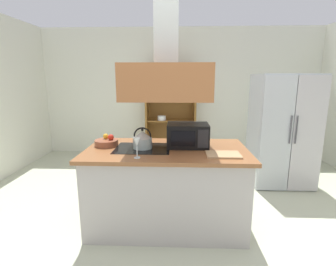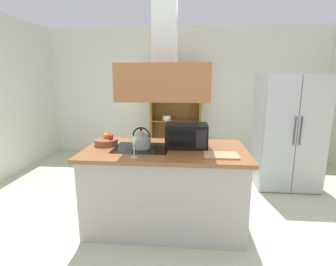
# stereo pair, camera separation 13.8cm
# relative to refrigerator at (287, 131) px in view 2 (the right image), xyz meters

# --- Properties ---
(ground_plane) EXTENTS (7.80, 7.80, 0.00)m
(ground_plane) POSITION_rel_refrigerator_xyz_m (-1.61, -1.33, -0.86)
(ground_plane) COLOR beige
(wall_back) EXTENTS (6.00, 0.12, 2.70)m
(wall_back) POSITION_rel_refrigerator_xyz_m (-1.61, 1.67, 0.49)
(wall_back) COLOR silver
(wall_back) RESTS_ON ground
(kitchen_island) EXTENTS (1.77, 0.97, 0.90)m
(kitchen_island) POSITION_rel_refrigerator_xyz_m (-1.75, -1.28, -0.41)
(kitchen_island) COLOR #B3ADA8
(kitchen_island) RESTS_ON ground
(range_hood) EXTENTS (0.90, 0.70, 1.26)m
(range_hood) POSITION_rel_refrigerator_xyz_m (-1.75, -1.28, 0.87)
(range_hood) COLOR #A66337
(refrigerator) EXTENTS (0.90, 0.77, 1.72)m
(refrigerator) POSITION_rel_refrigerator_xyz_m (0.00, 0.00, 0.00)
(refrigerator) COLOR #B0B8C1
(refrigerator) RESTS_ON ground
(dish_cabinet) EXTENTS (1.06, 0.40, 1.93)m
(dish_cabinet) POSITION_rel_refrigerator_xyz_m (-1.79, 1.46, -0.00)
(dish_cabinet) COLOR brown
(dish_cabinet) RESTS_ON ground
(kettle) EXTENTS (0.21, 0.21, 0.23)m
(kettle) POSITION_rel_refrigerator_xyz_m (-2.02, -1.28, 0.14)
(kettle) COLOR #B1C4BF
(kettle) RESTS_ON kitchen_island
(cutting_board) EXTENTS (0.34, 0.24, 0.02)m
(cutting_board) POSITION_rel_refrigerator_xyz_m (-1.17, -1.51, 0.05)
(cutting_board) COLOR tan
(cutting_board) RESTS_ON kitchen_island
(microwave) EXTENTS (0.46, 0.35, 0.26)m
(microwave) POSITION_rel_refrigerator_xyz_m (-1.52, -1.18, 0.17)
(microwave) COLOR black
(microwave) RESTS_ON kitchen_island
(wine_glass_on_counter) EXTENTS (0.08, 0.08, 0.21)m
(wine_glass_on_counter) POSITION_rel_refrigerator_xyz_m (-2.02, -1.63, 0.19)
(wine_glass_on_counter) COLOR silver
(wine_glass_on_counter) RESTS_ON kitchen_island
(fruit_bowl) EXTENTS (0.26, 0.26, 0.13)m
(fruit_bowl) POSITION_rel_refrigerator_xyz_m (-2.44, -1.19, 0.08)
(fruit_bowl) COLOR brown
(fruit_bowl) RESTS_ON kitchen_island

